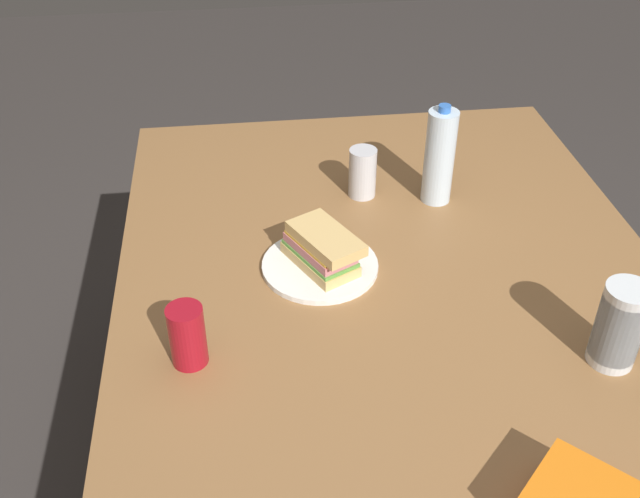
{
  "coord_description": "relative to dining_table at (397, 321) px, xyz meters",
  "views": [
    {
      "loc": [
        1.12,
        -0.3,
        1.68
      ],
      "look_at": [
        -0.1,
        -0.15,
        0.77
      ],
      "focal_mm": 41.51,
      "sensor_mm": 36.0,
      "label": 1
    }
  ],
  "objects": [
    {
      "name": "dining_table",
      "position": [
        0.0,
        0.0,
        0.0
      ],
      "size": [
        1.6,
        1.15,
        0.72
      ],
      "color": "olive",
      "rests_on": "ground_plane"
    },
    {
      "name": "paper_plate",
      "position": [
        -0.1,
        -0.15,
        0.08
      ],
      "size": [
        0.25,
        0.25,
        0.01
      ],
      "primitive_type": "cylinder",
      "color": "white",
      "rests_on": "dining_table"
    },
    {
      "name": "sandwich",
      "position": [
        -0.1,
        -0.15,
        0.13
      ],
      "size": [
        0.2,
        0.17,
        0.08
      ],
      "color": "#DBB26B",
      "rests_on": "paper_plate"
    },
    {
      "name": "soda_can_red",
      "position": [
        0.14,
        -0.42,
        0.14
      ],
      "size": [
        0.07,
        0.07,
        0.12
      ],
      "primitive_type": "cylinder",
      "color": "maroon",
      "rests_on": "dining_table"
    },
    {
      "name": "water_bottle_tall",
      "position": [
        -0.34,
        0.16,
        0.19
      ],
      "size": [
        0.07,
        0.07,
        0.25
      ],
      "color": "silver",
      "rests_on": "dining_table"
    },
    {
      "name": "plastic_cup_stack",
      "position": [
        0.23,
        0.34,
        0.16
      ],
      "size": [
        0.08,
        0.08,
        0.17
      ],
      "color": "silver",
      "rests_on": "dining_table"
    },
    {
      "name": "soda_can_silver",
      "position": [
        -0.38,
        -0.01,
        0.14
      ],
      "size": [
        0.07,
        0.07,
        0.12
      ],
      "primitive_type": "cylinder",
      "color": "silver",
      "rests_on": "dining_table"
    }
  ]
}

